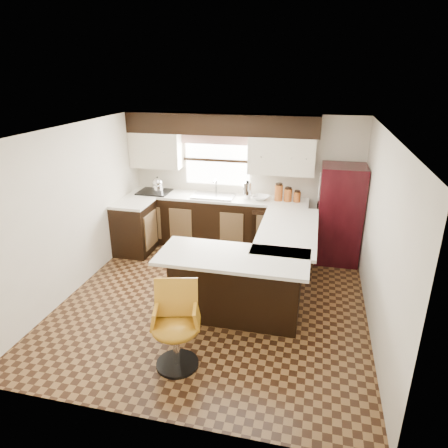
% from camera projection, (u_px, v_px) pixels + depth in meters
% --- Properties ---
extents(floor, '(4.40, 4.40, 0.00)m').
position_uv_depth(floor, '(215.00, 299.00, 5.77)').
color(floor, '#49301A').
rests_on(floor, ground).
extents(ceiling, '(4.40, 4.40, 0.00)m').
position_uv_depth(ceiling, '(213.00, 131.00, 4.90)').
color(ceiling, silver).
rests_on(ceiling, wall_back).
extents(wall_back, '(4.40, 0.00, 4.40)m').
position_uv_depth(wall_back, '(244.00, 180.00, 7.33)').
color(wall_back, beige).
rests_on(wall_back, floor).
extents(wall_front, '(4.40, 0.00, 4.40)m').
position_uv_depth(wall_front, '(148.00, 313.00, 3.34)').
color(wall_front, beige).
rests_on(wall_front, floor).
extents(wall_left, '(0.00, 4.40, 4.40)m').
position_uv_depth(wall_left, '(74.00, 210.00, 5.78)').
color(wall_left, beige).
rests_on(wall_left, floor).
extents(wall_right, '(0.00, 4.40, 4.40)m').
position_uv_depth(wall_right, '(380.00, 236.00, 4.89)').
color(wall_right, beige).
rests_on(wall_right, floor).
extents(base_cab_back, '(3.30, 0.60, 0.90)m').
position_uv_depth(base_cab_back, '(217.00, 222.00, 7.43)').
color(base_cab_back, black).
rests_on(base_cab_back, floor).
extents(base_cab_left, '(0.60, 0.70, 0.90)m').
position_uv_depth(base_cab_left, '(135.00, 228.00, 7.12)').
color(base_cab_left, black).
rests_on(base_cab_left, floor).
extents(counter_back, '(3.30, 0.60, 0.04)m').
position_uv_depth(counter_back, '(217.00, 198.00, 7.25)').
color(counter_back, silver).
rests_on(counter_back, base_cab_back).
extents(counter_left, '(0.60, 0.70, 0.04)m').
position_uv_depth(counter_left, '(132.00, 203.00, 6.95)').
color(counter_left, silver).
rests_on(counter_left, base_cab_left).
extents(soffit, '(3.40, 0.35, 0.36)m').
position_uv_depth(soffit, '(221.00, 124.00, 6.89)').
color(soffit, black).
rests_on(soffit, wall_back).
extents(upper_cab_left, '(0.94, 0.35, 0.64)m').
position_uv_depth(upper_cab_left, '(156.00, 150.00, 7.33)').
color(upper_cab_left, beige).
rests_on(upper_cab_left, wall_back).
extents(upper_cab_right, '(1.14, 0.35, 0.64)m').
position_uv_depth(upper_cab_right, '(282.00, 156.00, 6.84)').
color(upper_cab_right, beige).
rests_on(upper_cab_right, wall_back).
extents(window_pane, '(1.20, 0.02, 0.90)m').
position_uv_depth(window_pane, '(217.00, 160.00, 7.29)').
color(window_pane, white).
rests_on(window_pane, wall_back).
extents(valance, '(1.30, 0.06, 0.18)m').
position_uv_depth(valance, '(217.00, 139.00, 7.11)').
color(valance, '#D19B93').
rests_on(valance, wall_back).
extents(sink, '(0.75, 0.45, 0.03)m').
position_uv_depth(sink, '(214.00, 196.00, 7.23)').
color(sink, '#B2B2B7').
rests_on(sink, counter_back).
extents(dishwasher, '(0.58, 0.03, 0.78)m').
position_uv_depth(dishwasher, '(268.00, 233.00, 6.96)').
color(dishwasher, black).
rests_on(dishwasher, floor).
extents(cooktop, '(0.58, 0.50, 0.02)m').
position_uv_depth(cooktop, '(154.00, 192.00, 7.48)').
color(cooktop, black).
rests_on(cooktop, counter_back).
extents(peninsula_long, '(0.60, 1.95, 0.90)m').
position_uv_depth(peninsula_long, '(283.00, 259.00, 5.98)').
color(peninsula_long, black).
rests_on(peninsula_long, floor).
extents(peninsula_return, '(1.65, 0.60, 0.90)m').
position_uv_depth(peninsula_return, '(236.00, 287.00, 5.21)').
color(peninsula_return, black).
rests_on(peninsula_return, floor).
extents(counter_pen_long, '(0.84, 1.95, 0.04)m').
position_uv_depth(counter_pen_long, '(288.00, 230.00, 5.80)').
color(counter_pen_long, silver).
rests_on(counter_pen_long, peninsula_long).
extents(counter_pen_return, '(1.89, 0.84, 0.04)m').
position_uv_depth(counter_pen_return, '(233.00, 257.00, 4.96)').
color(counter_pen_return, silver).
rests_on(counter_pen_return, peninsula_return).
extents(refrigerator, '(0.71, 0.68, 1.66)m').
position_uv_depth(refrigerator, '(340.00, 214.00, 6.69)').
color(refrigerator, black).
rests_on(refrigerator, floor).
extents(bar_chair, '(0.63, 0.63, 0.98)m').
position_uv_depth(bar_chair, '(176.00, 328.00, 4.31)').
color(bar_chair, '#B77D1B').
rests_on(bar_chair, floor).
extents(kettle, '(0.21, 0.21, 0.28)m').
position_uv_depth(kettle, '(158.00, 184.00, 7.41)').
color(kettle, silver).
rests_on(kettle, cooktop).
extents(percolator, '(0.14, 0.14, 0.30)m').
position_uv_depth(percolator, '(247.00, 191.00, 7.07)').
color(percolator, silver).
rests_on(percolator, counter_back).
extents(mixing_bowl, '(0.34, 0.34, 0.07)m').
position_uv_depth(mixing_bowl, '(261.00, 198.00, 7.06)').
color(mixing_bowl, white).
rests_on(mixing_bowl, counter_back).
extents(canister_large, '(0.14, 0.14, 0.28)m').
position_uv_depth(canister_large, '(279.00, 193.00, 6.97)').
color(canister_large, '#9E4F1C').
rests_on(canister_large, counter_back).
extents(canister_med, '(0.14, 0.14, 0.22)m').
position_uv_depth(canister_med, '(288.00, 195.00, 6.95)').
color(canister_med, '#9E4F1C').
rests_on(canister_med, counter_back).
extents(canister_small, '(0.12, 0.12, 0.18)m').
position_uv_depth(canister_small, '(297.00, 197.00, 6.93)').
color(canister_small, '#9E4F1C').
rests_on(canister_small, counter_back).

